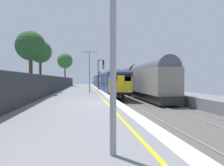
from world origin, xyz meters
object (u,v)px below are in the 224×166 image
object	(u,v)px
freight_train_adjacent_track	(122,79)
background_tree_centre	(65,61)
commuter_train_at_platform	(103,81)
platform_lamp_near	(113,5)
speed_limit_sign	(99,78)
background_tree_right	(31,47)
background_tree_left	(41,52)
platform_lamp_mid	(89,68)
signal_gantry	(100,71)

from	to	relation	value
freight_train_adjacent_track	background_tree_centre	distance (m)	15.84
commuter_train_at_platform	platform_lamp_near	distance (m)	38.81
speed_limit_sign	background_tree_right	xyz separation A→B (m)	(-7.72, -6.90, 3.21)
freight_train_adjacent_track	background_tree_centre	size ratio (longest dim) A/B	6.34
freight_train_adjacent_track	background_tree_left	world-z (taller)	background_tree_left
platform_lamp_mid	signal_gantry	bearing A→B (deg)	77.21
platform_lamp_mid	freight_train_adjacent_track	bearing A→B (deg)	68.03
background_tree_left	background_tree_right	size ratio (longest dim) A/B	0.98
freight_train_adjacent_track	background_tree_right	size ratio (longest dim) A/B	7.59
background_tree_left	background_tree_right	world-z (taller)	background_tree_right
freight_train_adjacent_track	signal_gantry	world-z (taller)	signal_gantry
speed_limit_sign	platform_lamp_mid	distance (m)	5.08
commuter_train_at_platform	platform_lamp_near	world-z (taller)	platform_lamp_near
platform_lamp_mid	background_tree_centre	bearing A→B (deg)	101.35
freight_train_adjacent_track	speed_limit_sign	bearing A→B (deg)	-113.47
signal_gantry	commuter_train_at_platform	bearing A→B (deg)	81.31
platform_lamp_near	background_tree_right	distance (m)	19.74
commuter_train_at_platform	background_tree_centre	xyz separation A→B (m)	(-8.67, 8.80, 4.83)
commuter_train_at_platform	platform_lamp_mid	bearing A→B (deg)	-100.60
speed_limit_sign	platform_lamp_near	distance (m)	25.60
freight_train_adjacent_track	background_tree_left	xyz separation A→B (m)	(-13.47, -15.94, 3.38)
background_tree_centre	background_tree_right	size ratio (longest dim) A/B	1.20
platform_lamp_mid	background_tree_centre	distance (m)	27.31
speed_limit_sign	platform_lamp_mid	size ratio (longest dim) A/B	0.58
speed_limit_sign	platform_lamp_near	world-z (taller)	platform_lamp_near
background_tree_left	freight_train_adjacent_track	bearing A→B (deg)	49.80
platform_lamp_mid	background_tree_left	xyz separation A→B (m)	(-6.14, 2.24, 2.06)
speed_limit_sign	platform_lamp_mid	xyz separation A→B (m)	(-1.49, -4.71, 1.16)
speed_limit_sign	background_tree_right	world-z (taller)	background_tree_right
background_tree_left	background_tree_right	distance (m)	4.43
commuter_train_at_platform	background_tree_left	bearing A→B (deg)	-121.31
commuter_train_at_platform	signal_gantry	bearing A→B (deg)	-98.69
platform_lamp_near	background_tree_right	bearing A→B (deg)	108.51
commuter_train_at_platform	platform_lamp_near	size ratio (longest dim) A/B	7.85
signal_gantry	background_tree_centre	distance (m)	19.99
platform_lamp_near	freight_train_adjacent_track	bearing A→B (deg)	79.35
platform_lamp_near	platform_lamp_mid	xyz separation A→B (m)	(0.00, 20.81, -0.15)
platform_lamp_mid	background_tree_centre	size ratio (longest dim) A/B	0.62
signal_gantry	background_tree_left	bearing A→B (deg)	-143.24
signal_gantry	background_tree_centre	bearing A→B (deg)	111.39
speed_limit_sign	background_tree_centre	bearing A→B (deg)	107.31
speed_limit_sign	platform_lamp_near	xyz separation A→B (m)	(-1.49, -25.53, 1.31)
speed_limit_sign	platform_lamp_mid	bearing A→B (deg)	-107.50
freight_train_adjacent_track	background_tree_left	bearing A→B (deg)	-130.20
commuter_train_at_platform	freight_train_adjacent_track	bearing A→B (deg)	5.39
background_tree_centre	background_tree_right	bearing A→B (deg)	-91.79
commuter_train_at_platform	freight_train_adjacent_track	distance (m)	4.04
commuter_train_at_platform	background_tree_left	world-z (taller)	background_tree_left
signal_gantry	background_tree_right	distance (m)	13.34
signal_gantry	platform_lamp_mid	size ratio (longest dim) A/B	0.96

